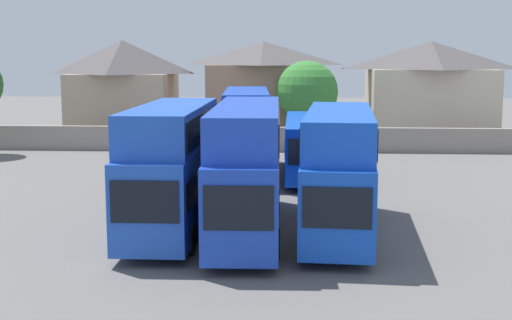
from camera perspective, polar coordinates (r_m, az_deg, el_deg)
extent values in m
plane|color=#605E5B|center=(46.07, 1.09, -0.21)|extent=(140.00, 140.00, 0.00)
cube|color=gray|center=(51.21, 1.33, 1.71)|extent=(56.00, 0.50, 1.80)
cube|color=blue|center=(28.16, -6.90, -1.98)|extent=(2.64, 10.28, 3.16)
cube|color=black|center=(23.13, -9.11, -3.41)|extent=(2.28, 0.09, 1.42)
cube|color=black|center=(28.09, -6.91, -1.22)|extent=(2.68, 9.46, 0.99)
cube|color=blue|center=(28.08, -6.90, 2.86)|extent=(2.59, 9.77, 1.56)
cube|color=black|center=(28.08, -6.90, 2.86)|extent=(2.68, 9.25, 1.10)
cylinder|color=black|center=(25.22, -5.41, -6.45)|extent=(0.31, 1.10, 1.10)
cylinder|color=black|center=(25.67, -10.70, -6.29)|extent=(0.31, 1.10, 1.10)
cylinder|color=black|center=(31.35, -3.70, -3.42)|extent=(0.31, 1.10, 1.10)
cylinder|color=black|center=(31.72, -7.99, -3.35)|extent=(0.31, 1.10, 1.10)
cube|color=#193FBD|center=(27.80, -0.74, -2.03)|extent=(2.84, 12.01, 3.18)
cube|color=black|center=(21.86, -1.44, -3.96)|extent=(2.22, 0.14, 1.43)
cube|color=black|center=(27.73, -0.74, -1.25)|extent=(2.86, 11.05, 1.00)
cube|color=#193FBD|center=(27.76, -0.72, 2.90)|extent=(2.77, 11.41, 1.56)
cube|color=black|center=(27.76, -0.72, 2.90)|extent=(2.85, 10.81, 1.09)
cylinder|color=black|center=(24.48, 1.61, -6.87)|extent=(0.33, 1.11, 1.10)
cylinder|color=black|center=(24.60, -3.84, -6.82)|extent=(0.33, 1.11, 1.10)
cylinder|color=black|center=(31.68, 1.67, -3.28)|extent=(0.33, 1.11, 1.10)
cylinder|color=black|center=(31.77, -2.53, -3.25)|extent=(0.33, 1.11, 1.10)
cube|color=blue|center=(27.73, 6.76, -2.29)|extent=(3.24, 10.63, 3.01)
cube|color=black|center=(22.51, 6.65, -3.92)|extent=(2.24, 0.23, 1.36)
cube|color=black|center=(27.67, 6.78, -1.55)|extent=(3.23, 9.79, 0.95)
cube|color=blue|center=(27.66, 6.85, 2.45)|extent=(3.16, 10.10, 1.54)
cube|color=black|center=(27.66, 6.85, 2.45)|extent=(3.21, 9.58, 1.08)
cylinder|color=black|center=(24.89, 9.35, -6.73)|extent=(0.37, 1.12, 1.10)
cylinder|color=black|center=(24.90, 3.93, -6.62)|extent=(0.37, 1.12, 1.10)
cylinder|color=black|center=(31.20, 8.93, -3.57)|extent=(0.37, 1.12, 1.10)
cylinder|color=black|center=(31.21, 4.62, -3.49)|extent=(0.37, 1.12, 1.10)
cube|color=#143EBD|center=(41.42, -0.78, 1.51)|extent=(3.27, 10.87, 3.18)
cube|color=black|center=(36.04, -0.83, 1.05)|extent=(2.26, 0.23, 1.43)
cube|color=black|center=(41.38, -0.78, 2.04)|extent=(3.25, 10.01, 1.00)
cube|color=#143EBD|center=(41.47, -0.78, 4.73)|extent=(3.18, 10.33, 1.44)
cube|color=black|center=(41.47, -0.78, 4.73)|extent=(3.24, 9.80, 1.01)
cylinder|color=black|center=(38.35, 0.96, -1.18)|extent=(0.37, 1.12, 1.10)
cylinder|color=black|center=(38.37, -2.57, -1.18)|extent=(0.37, 1.12, 1.10)
cylinder|color=black|center=(44.92, 0.76, 0.28)|extent=(0.37, 1.12, 1.10)
cylinder|color=black|center=(44.93, -2.25, 0.27)|extent=(0.37, 1.12, 1.10)
cube|color=blue|center=(40.83, 4.25, 1.26)|extent=(2.56, 11.23, 3.00)
cube|color=black|center=(35.20, 4.43, 0.66)|extent=(2.21, 0.09, 1.35)
cube|color=black|center=(40.79, 4.26, 1.76)|extent=(2.59, 10.34, 0.95)
cylinder|color=black|center=(37.63, 6.09, -1.41)|extent=(0.30, 1.10, 1.10)
cylinder|color=black|center=(37.58, 2.56, -1.39)|extent=(0.30, 1.10, 1.10)
cylinder|color=black|center=(44.49, 5.64, 0.15)|extent=(0.30, 1.10, 1.10)
cylinder|color=black|center=(44.45, 2.66, 0.18)|extent=(0.30, 1.10, 1.10)
cube|color=tan|center=(59.27, -10.77, 4.31)|extent=(8.10, 7.18, 5.51)
pyramid|color=#514C4C|center=(59.11, -10.89, 8.29)|extent=(8.50, 7.54, 2.74)
cube|color=#9E7A60|center=(57.80, 0.62, 4.72)|extent=(8.77, 7.11, 6.24)
pyramid|color=#514C4C|center=(57.66, 0.62, 8.74)|extent=(9.21, 7.47, 1.87)
cube|color=beige|center=(58.71, 13.98, 4.36)|extent=(9.76, 7.06, 5.90)
pyramid|color=#514C4C|center=(58.57, 14.13, 8.32)|extent=(10.24, 7.41, 2.21)
cylinder|color=brown|center=(53.62, 4.15, 2.43)|extent=(0.37, 0.37, 2.60)
sphere|color=#387F33|center=(53.38, 4.19, 5.58)|extent=(4.73, 4.73, 4.73)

